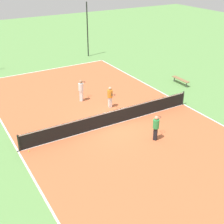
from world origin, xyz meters
The scene contains 9 objects.
ground_plane centered at (0.00, 0.00, 0.00)m, with size 80.00×80.00×0.00m, color #60934C.
court_surface centered at (0.00, 0.00, 0.01)m, with size 11.92×24.25×0.02m.
tennis_net centered at (0.00, 0.00, 0.53)m, with size 11.72×0.10×1.00m.
bench centered at (8.36, 3.11, 0.39)m, with size 0.36×1.79×0.45m.
player_center_orange centered at (1.16, 2.23, 0.88)m, with size 0.46×0.97×1.52m.
player_near_white centered at (-0.10, 4.22, 0.94)m, with size 0.88×0.90×1.61m.
player_far_green centered at (1.25, -2.77, 0.88)m, with size 0.93×0.84×1.51m.
tennis_ball_near_net centered at (-5.41, -0.33, 0.06)m, with size 0.07×0.07×0.07m, color #CCE033.
fence_post_back_right centered at (5.43, 14.18, 2.73)m, with size 0.12×0.12×5.47m.
Camera 1 is at (-8.66, -14.74, 9.50)m, focal length 50.00 mm.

